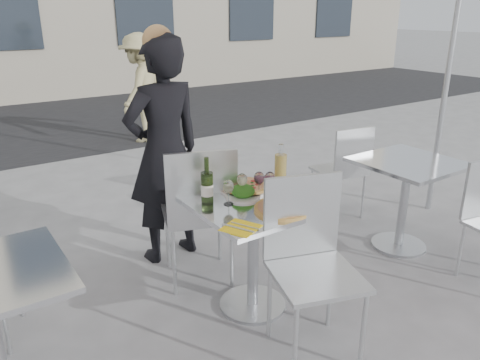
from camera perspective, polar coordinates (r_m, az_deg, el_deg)
ground at (r=3.24m, az=1.54°, el=-15.03°), size 80.00×80.00×0.00m
street_asphalt at (r=8.99m, az=-23.45°, el=6.43°), size 24.00×5.00×0.00m
main_table at (r=2.97m, az=1.63°, el=-6.48°), size 0.72×0.72×0.75m
side_table_right at (r=3.96m, az=19.56°, el=-0.68°), size 0.72×0.72×0.75m
chair_far at (r=3.19m, az=-4.97°, el=-3.18°), size 0.60×0.61×1.03m
chair_near at (r=2.66m, az=8.46°, el=-8.64°), size 0.58×0.59×1.01m
side_chair_rfar at (r=4.38m, az=12.70°, el=1.80°), size 0.47×0.48×0.89m
woman_diner at (r=3.55m, az=-9.23°, el=3.37°), size 0.66×0.46×1.72m
pedestrian_b at (r=7.11m, az=-11.99°, el=10.87°), size 1.12×1.13×1.57m
pizza_near at (r=2.77m, az=5.24°, el=-3.48°), size 0.34×0.34×0.02m
pizza_far at (r=3.08m, az=0.64°, el=-0.83°), size 0.35×0.35×0.03m
salad_plate at (r=2.93m, az=0.36°, el=-1.51°), size 0.22×0.22×0.09m
wine_bottle at (r=2.82m, az=-4.04°, el=-0.75°), size 0.08×0.08×0.29m
carafe at (r=3.11m, az=4.95°, el=1.29°), size 0.08×0.08×0.29m
sugar_shaker at (r=3.02m, az=4.21°, el=-0.56°), size 0.06×0.06×0.11m
wineglass_white_a at (r=2.81m, az=-1.43°, el=-0.92°), size 0.07×0.07×0.16m
wineglass_white_b at (r=2.92m, az=0.25°, el=-0.07°), size 0.07×0.07×0.16m
wineglass_red_a at (r=2.95m, az=2.35°, el=0.14°), size 0.07×0.07×0.16m
wineglass_red_b at (r=2.95m, az=3.66°, el=0.13°), size 0.07×0.07×0.16m
napkin_left at (r=2.54m, az=0.07°, el=-5.83°), size 0.24×0.24×0.01m
napkin_right at (r=2.89m, az=8.43°, el=-2.80°), size 0.19×0.20×0.01m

